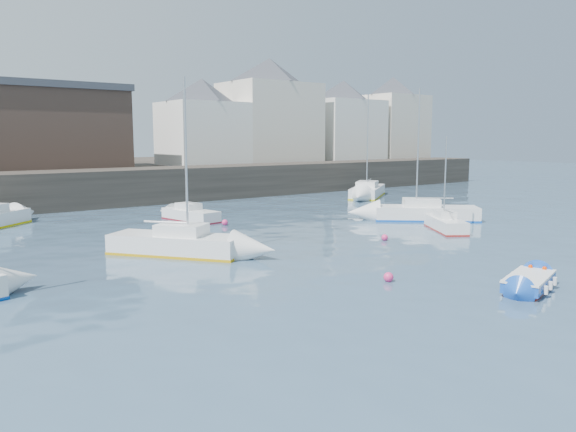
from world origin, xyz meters
TOP-DOWN VIEW (x-y plane):
  - water at (0.00, 0.00)m, footprint 220.00×220.00m
  - quay_wall at (0.00, 35.00)m, footprint 90.00×5.00m
  - land_strip at (0.00, 53.00)m, footprint 90.00×32.00m
  - bldg_east_a at (20.00, 42.00)m, footprint 13.36×13.36m
  - bldg_east_b at (31.00, 41.50)m, footprint 11.88×11.88m
  - bldg_east_c at (40.00, 41.50)m, footprint 11.14×11.14m
  - bldg_east_d at (11.00, 41.50)m, footprint 11.14×11.14m
  - warehouse at (-6.00, 43.00)m, footprint 16.40×10.40m
  - blue_dinghy at (1.54, -0.80)m, footprint 3.30×2.16m
  - sailboat_b at (-6.00, 13.02)m, footprint 5.60×6.50m
  - sailboat_c at (10.26, 9.62)m, footprint 3.58×4.38m
  - sailboat_d at (12.82, 13.26)m, footprint 6.70×6.32m
  - sailboat_f at (-0.24, 22.76)m, footprint 2.29×4.96m
  - sailboat_g at (20.87, 26.88)m, footprint 7.59×6.49m
  - buoy_near at (-1.65, 3.24)m, footprint 0.39×0.39m
  - buoy_mid at (4.85, 9.55)m, footprint 0.37×0.37m
  - buoy_far at (0.62, 19.64)m, footprint 0.40×0.40m

SIDE VIEW (x-z plane):
  - water at x=0.00m, z-range 0.00..0.00m
  - buoy_near at x=-1.65m, z-range -0.20..0.20m
  - buoy_mid at x=4.85m, z-range -0.18..0.18m
  - buoy_far at x=0.62m, z-range -0.20..0.20m
  - blue_dinghy at x=1.54m, z-range 0.03..0.61m
  - sailboat_f at x=-0.24m, z-range -2.67..3.54m
  - sailboat_c at x=10.26m, z-range -2.42..3.30m
  - sailboat_d at x=12.82m, z-range -3.92..5.00m
  - sailboat_g at x=20.87m, z-range -4.28..5.37m
  - sailboat_b at x=-6.00m, z-range -3.66..4.76m
  - land_strip at x=0.00m, z-range 0.00..2.80m
  - quay_wall at x=0.00m, z-range 0.00..3.00m
  - warehouse at x=-6.00m, z-range 2.82..10.42m
  - bldg_east_d at x=11.00m, z-range 2.89..11.84m
  - bldg_east_b at x=31.00m, z-range 2.89..12.84m
  - bldg_east_c at x=40.00m, z-range 2.90..13.85m
  - bldg_east_a at x=20.00m, z-range 2.91..14.71m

